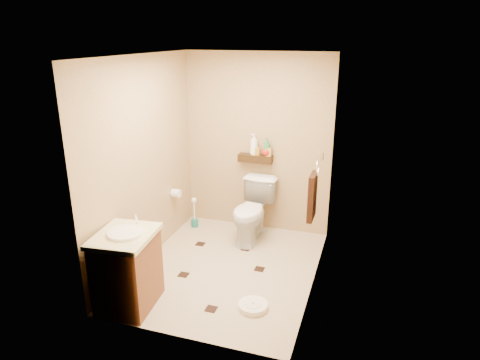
% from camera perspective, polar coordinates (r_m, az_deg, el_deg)
% --- Properties ---
extents(ground, '(2.50, 2.50, 0.00)m').
position_cam_1_polar(ground, '(5.10, -1.77, -11.73)').
color(ground, beige).
rests_on(ground, ground).
extents(wall_back, '(2.00, 0.04, 2.40)m').
position_cam_1_polar(wall_back, '(5.76, 2.30, 4.83)').
color(wall_back, tan).
rests_on(wall_back, ground).
extents(wall_front, '(2.00, 0.04, 2.40)m').
position_cam_1_polar(wall_front, '(3.53, -8.79, -4.71)').
color(wall_front, tan).
rests_on(wall_front, ground).
extents(wall_left, '(0.04, 2.50, 2.40)m').
position_cam_1_polar(wall_left, '(5.02, -12.73, 2.25)').
color(wall_left, tan).
rests_on(wall_left, ground).
extents(wall_right, '(0.04, 2.50, 2.40)m').
position_cam_1_polar(wall_right, '(4.39, 10.47, -0.04)').
color(wall_right, tan).
rests_on(wall_right, ground).
extents(ceiling, '(2.00, 2.50, 0.02)m').
position_cam_1_polar(ceiling, '(4.39, -2.09, 16.28)').
color(ceiling, white).
rests_on(ceiling, wall_back).
extents(wall_shelf, '(0.46, 0.14, 0.10)m').
position_cam_1_polar(wall_shelf, '(5.73, 2.06, 2.89)').
color(wall_shelf, '#38220F').
rests_on(wall_shelf, wall_back).
extents(floor_accents, '(1.13, 1.42, 0.01)m').
position_cam_1_polar(floor_accents, '(5.02, -2.01, -12.23)').
color(floor_accents, black).
rests_on(floor_accents, ground).
extents(toilet, '(0.51, 0.82, 0.80)m').
position_cam_1_polar(toilet, '(5.62, 1.61, -4.18)').
color(toilet, white).
rests_on(toilet, ground).
extents(vanity, '(0.59, 0.70, 0.91)m').
position_cam_1_polar(vanity, '(4.44, -14.79, -11.39)').
color(vanity, brown).
rests_on(vanity, ground).
extents(bathroom_scale, '(0.33, 0.33, 0.06)m').
position_cam_1_polar(bathroom_scale, '(4.45, 1.75, -16.44)').
color(bathroom_scale, white).
rests_on(bathroom_scale, ground).
extents(toilet_brush, '(0.10, 0.10, 0.44)m').
position_cam_1_polar(toilet_brush, '(6.09, -6.08, -4.86)').
color(toilet_brush, '#1C706B').
rests_on(toilet_brush, ground).
extents(towel_ring, '(0.12, 0.30, 0.76)m').
position_cam_1_polar(towel_ring, '(4.72, 9.67, -1.91)').
color(towel_ring, silver).
rests_on(towel_ring, wall_right).
extents(toilet_paper, '(0.12, 0.11, 0.12)m').
position_cam_1_polar(toilet_paper, '(5.72, -8.54, -1.75)').
color(toilet_paper, white).
rests_on(toilet_paper, wall_left).
extents(bottle_a, '(0.13, 0.13, 0.29)m').
position_cam_1_polar(bottle_a, '(5.68, 1.88, 4.79)').
color(bottle_a, white).
rests_on(bottle_a, wall_shelf).
extents(bottle_b, '(0.10, 0.10, 0.16)m').
position_cam_1_polar(bottle_b, '(5.69, 2.15, 4.14)').
color(bottle_b, gold).
rests_on(bottle_b, wall_shelf).
extents(bottle_c, '(0.15, 0.15, 0.16)m').
position_cam_1_polar(bottle_c, '(5.66, 3.54, 4.02)').
color(bottle_c, red).
rests_on(bottle_c, wall_shelf).
extents(bottle_d, '(0.13, 0.13, 0.24)m').
position_cam_1_polar(bottle_d, '(5.64, 3.60, 4.41)').
color(bottle_d, '#2B8248').
rests_on(bottle_d, wall_shelf).
extents(bottle_e, '(0.08, 0.08, 0.17)m').
position_cam_1_polar(bottle_e, '(5.65, 3.81, 4.04)').
color(bottle_e, gold).
rests_on(bottle_e, wall_shelf).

